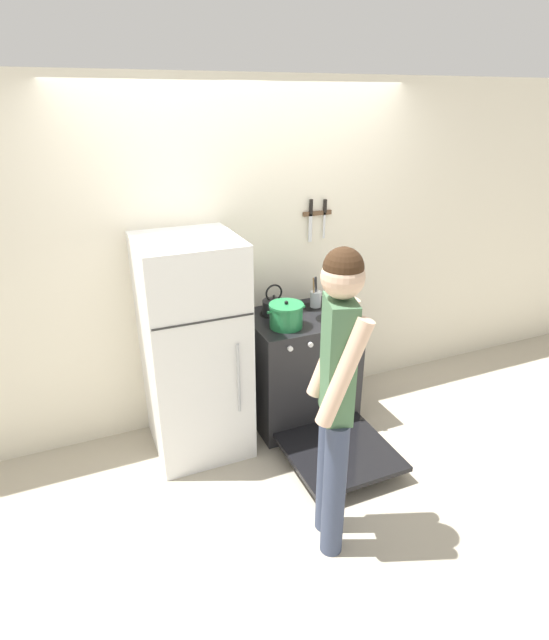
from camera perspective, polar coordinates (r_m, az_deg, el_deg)
ground_plane at (r=4.34m, az=-2.73°, el=-9.48°), size 14.00×14.00×0.00m
wall_back at (r=3.81m, az=-3.26°, el=6.97°), size 10.00×0.06×2.55m
refrigerator at (r=3.53m, az=-9.19°, el=-3.28°), size 0.66×0.70×1.58m
stove_range at (r=3.93m, az=3.09°, el=-5.78°), size 0.78×1.34×0.89m
dutch_oven_pot at (r=3.55m, az=1.34°, el=0.53°), size 0.29×0.25×0.20m
tea_kettle at (r=3.77m, az=-0.04°, el=1.74°), size 0.22×0.17×0.24m
utensil_jar at (r=3.92m, az=4.73°, el=2.50°), size 0.09×0.09×0.25m
person at (r=2.61m, az=7.06°, el=-8.09°), size 0.36×0.42×1.77m
wall_knife_strip at (r=3.92m, az=4.90°, el=12.07°), size 0.24×0.03×0.33m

